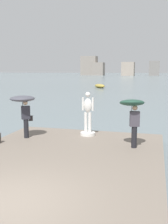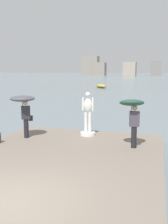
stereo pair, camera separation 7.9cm
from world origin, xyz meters
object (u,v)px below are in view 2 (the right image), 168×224
(onlooker_left, at_px, (23,103))
(onlooker_right, at_px, (132,110))
(statue_white_figure, at_px, (88,118))
(boat_near, at_px, (101,86))

(onlooker_left, distance_m, onlooker_right, 4.94)
(onlooker_left, relative_size, onlooker_right, 0.97)
(statue_white_figure, height_order, boat_near, statue_white_figure)
(onlooker_left, xyz_separation_m, boat_near, (-4.71, 39.56, -1.64))
(onlooker_right, bearing_deg, onlooker_left, 176.83)
(statue_white_figure, bearing_deg, boat_near, 100.95)
(onlooker_right, relative_size, boat_near, 0.54)
(onlooker_right, distance_m, boat_near, 41.01)
(onlooker_left, height_order, boat_near, onlooker_left)
(statue_white_figure, bearing_deg, onlooker_right, -34.41)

